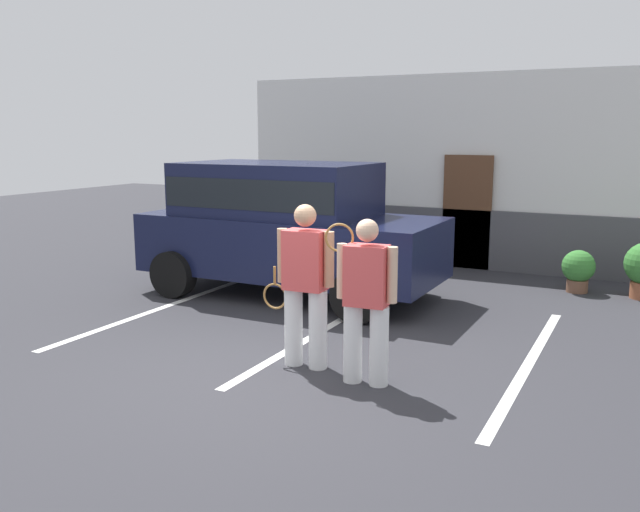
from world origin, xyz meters
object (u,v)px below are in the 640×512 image
object	(u,v)px
potted_plant_by_porch	(578,269)
tennis_player_man	(305,284)
parked_suv	(285,222)
tennis_player_woman	(366,299)

from	to	relation	value
potted_plant_by_porch	tennis_player_man	bearing A→B (deg)	-114.44
parked_suv	potted_plant_by_porch	distance (m)	4.71
tennis_player_man	tennis_player_woman	xyz separation A→B (m)	(0.78, -0.17, -0.04)
tennis_player_man	tennis_player_woman	distance (m)	0.80
parked_suv	tennis_player_man	size ratio (longest dim) A/B	2.61
tennis_player_man	potted_plant_by_porch	distance (m)	5.49
parked_suv	tennis_player_woman	distance (m)	3.94
tennis_player_woman	potted_plant_by_porch	world-z (taller)	tennis_player_woman
parked_suv	tennis_player_man	distance (m)	3.32
parked_suv	potted_plant_by_porch	xyz separation A→B (m)	(4.09, 2.21, -0.77)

